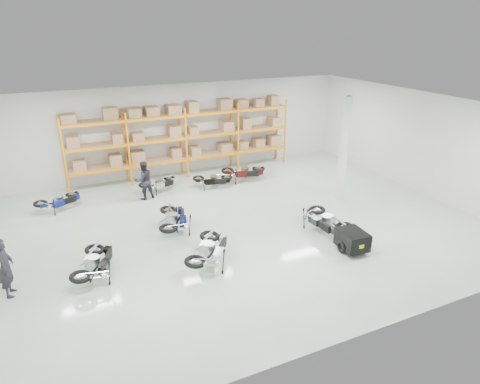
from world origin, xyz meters
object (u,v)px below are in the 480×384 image
moto_silver_left (210,246)px  moto_back_b (159,181)px  person_left (5,267)px  moto_touring_right (325,217)px  moto_blue_centre (175,216)px  moto_black_far_left (95,259)px  moto_back_c (213,177)px  person_back (144,180)px  trailer (352,240)px  moto_back_a (59,198)px  moto_back_d (244,169)px

moto_silver_left → moto_back_b: size_ratio=1.27×
moto_back_b → person_left: 8.60m
moto_silver_left → moto_touring_right: 4.66m
moto_blue_centre → moto_touring_right: (5.00, -2.46, 0.01)m
moto_back_b → moto_black_far_left: bearing=132.8°
moto_silver_left → moto_black_far_left: bearing=23.5°
moto_back_c → moto_touring_right: bearing=-143.7°
moto_back_c → person_back: (-3.24, -0.01, 0.37)m
moto_touring_right → moto_back_c: size_ratio=1.22×
moto_black_far_left → moto_touring_right: 8.12m
moto_black_far_left → trailer: 8.37m
moto_back_a → moto_back_b: size_ratio=1.04×
moto_back_b → moto_back_c: (2.41, -0.63, 0.01)m
moto_touring_right → moto_back_d: bearing=91.3°
trailer → moto_black_far_left: bearing=169.7°
person_left → trailer: bearing=-94.9°
moto_black_far_left → trailer: size_ratio=1.08×
moto_back_a → moto_back_b: bearing=-110.4°
person_back → moto_touring_right: bearing=120.6°
moto_back_a → person_left: size_ratio=0.93×
moto_silver_left → moto_back_d: size_ratio=1.08×
moto_back_b → moto_back_c: moto_back_c is taller
trailer → moto_back_c: (-2.06, 7.62, 0.07)m
moto_back_a → person_back: 3.53m
moto_back_d → moto_touring_right: bearing=-164.0°
moto_back_c → person_left: person_left is taller
moto_back_b → trailer: bearing=-168.3°
moto_silver_left → moto_back_d: (4.34, 6.57, -0.05)m
moto_touring_right → moto_back_b: (-4.47, 6.65, -0.11)m
moto_back_d → person_back: size_ratio=1.09×
moto_black_far_left → moto_back_c: bearing=-115.6°
moto_back_d → moto_back_a: bearing=102.7°
moto_touring_right → moto_back_c: moto_touring_right is taller
moto_silver_left → person_back: 6.35m
moto_blue_centre → moto_touring_right: moto_touring_right is taller
moto_back_c → moto_back_d: bearing=-64.3°
moto_black_far_left → person_back: bearing=-95.0°
moto_touring_right → person_left: person_left is taller
moto_back_d → person_left: 11.70m
moto_blue_centre → moto_black_far_left: bearing=48.8°
moto_back_b → person_back: 1.12m
trailer → person_back: size_ratio=1.01×
moto_silver_left → person_left: size_ratio=1.13×
moto_silver_left → person_back: bearing=-47.9°
moto_black_far_left → person_back: size_ratio=1.09×
moto_touring_right → person_left: 10.50m
moto_touring_right → moto_black_far_left: bearing=175.0°
moto_silver_left → moto_back_c: bearing=-76.1°
trailer → person_left: size_ratio=0.97×
moto_black_far_left → moto_back_c: 8.20m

